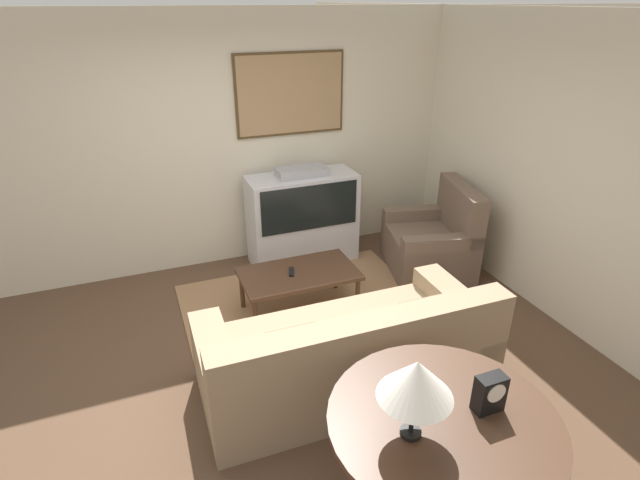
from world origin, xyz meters
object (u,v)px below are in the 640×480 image
Objects in this scene: coffee_table at (299,276)px; mantel_clock at (490,393)px; couch at (348,355)px; console_table at (443,427)px; tv at (302,218)px; armchair at (432,244)px; table_lamp at (416,380)px.

coffee_table is 4.97× the size of mantel_clock.
console_table is at bearing 91.24° from couch.
console_table is at bearing -96.47° from tv.
armchair is 1.03× the size of coffee_table.
armchair is at bearing 8.91° from coffee_table.
coffee_table is 0.87× the size of console_table.
coffee_table is (-0.01, 1.11, 0.10)m from couch.
armchair is 5.09× the size of mantel_clock.
coffee_table is (-1.65, -0.26, 0.08)m from armchair.
coffee_table is at bearing 90.57° from console_table.
coffee_table is (-0.40, -1.00, -0.13)m from tv.
mantel_clock is (-0.12, -3.32, 0.34)m from tv.
table_lamp is (-0.22, -0.03, 0.42)m from console_table.
couch is 2.04× the size of coffee_table.
armchair is (1.64, 1.37, 0.02)m from couch.
tv is 2.16m from couch.
armchair reaches higher than couch.
couch is (-0.38, -2.12, -0.23)m from tv.
table_lamp is 0.53m from mantel_clock.
coffee_table is at bearing -111.63° from tv.
tv is 0.96× the size of console_table.
couch is 10.15× the size of mantel_clock.
tv is 3.43m from table_lamp.
couch is at bearing -35.89° from armchair.
tv is 1.47m from armchair.
mantel_clock is at bearing -92.14° from tv.
console_table is (-0.37, -3.30, 0.17)m from tv.
tv reaches higher than console_table.
tv is 2.58× the size of table_lamp.
couch is at bearing 90.51° from console_table.
armchair is 2.98m from mantel_clock.
armchair is 2.41× the size of table_lamp.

